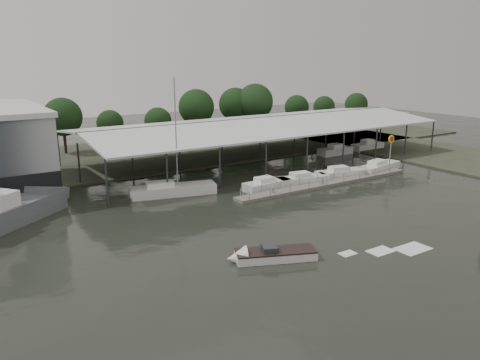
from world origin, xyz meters
TOP-DOWN VIEW (x-y plane):
  - ground at (0.00, 0.00)m, footprint 200.00×200.00m
  - land_strip_far at (0.00, 42.00)m, footprint 140.00×30.00m
  - land_strip_east at (45.00, 10.00)m, footprint 20.00×60.00m
  - covered_boat_shed at (17.00, 28.00)m, footprint 58.24×24.00m
  - floating_dock at (15.00, 10.00)m, footprint 28.00×2.00m
  - shell_fuel_sign at (27.00, 9.99)m, footprint 1.10×0.18m
  - distant_commercial_buildings at (59.03, 44.69)m, footprint 22.00×8.00m
  - white_sailboat at (-3.98, 16.91)m, footprint 10.52×5.03m
  - speedboat_underway at (-5.44, -4.66)m, footprint 17.42×8.56m
  - moored_cruiser_0 at (7.17, 12.70)m, footprint 6.52×2.38m
  - moored_cruiser_1 at (12.60, 12.18)m, footprint 7.40×3.28m
  - moored_cruiser_2 at (19.25, 11.95)m, footprint 7.55×3.46m
  - moored_cruiser_3 at (26.87, 11.72)m, footprint 8.53×3.60m
  - horizon_tree_line at (22.76, 47.83)m, footprint 72.69×10.05m

SIDE VIEW (x-z plane):
  - ground at x=0.00m, z-range 0.00..0.00m
  - land_strip_far at x=0.00m, z-range -0.05..0.25m
  - land_strip_east at x=45.00m, z-range -0.05..0.25m
  - floating_dock at x=15.00m, z-range -0.50..0.90m
  - speedboat_underway at x=-5.44m, z-range -0.61..1.39m
  - moored_cruiser_0 at x=7.17m, z-range -0.24..1.46m
  - moored_cruiser_1 at x=12.60m, z-range -0.24..1.46m
  - moored_cruiser_2 at x=19.25m, z-range -0.24..1.46m
  - moored_cruiser_3 at x=26.87m, z-range -0.24..1.46m
  - white_sailboat at x=-3.98m, z-range -6.45..7.76m
  - distant_commercial_buildings at x=59.03m, z-range -0.16..3.84m
  - shell_fuel_sign at x=27.00m, z-range 1.15..6.70m
  - covered_boat_shed at x=17.00m, z-range 2.65..9.61m
  - horizon_tree_line at x=22.76m, z-range 0.78..11.89m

